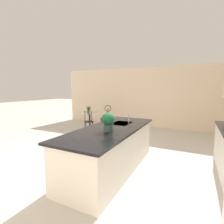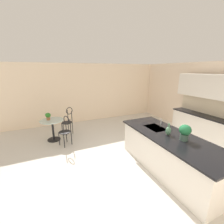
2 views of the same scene
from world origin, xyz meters
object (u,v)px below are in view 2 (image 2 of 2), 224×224
Objects in this scene: bistro_table at (53,128)px; potted_plant_on_table at (48,116)px; chair_by_island at (66,129)px; vase_on_counter at (168,131)px; potted_plant_counter_near at (185,131)px; chair_near_window at (68,119)px.

bistro_table is 3.19× the size of potted_plant_on_table.
vase_on_counter reaches higher than chair_by_island.
potted_plant_counter_near reaches higher than potted_plant_on_table.
chair_by_island is (0.60, 0.36, 0.13)m from bistro_table.
potted_plant_on_table is at bearing -146.10° from chair_by_island.
bistro_table is at bearing -141.20° from potted_plant_counter_near.
potted_plant_counter_near is (3.30, 2.68, 0.24)m from potted_plant_on_table.
potted_plant_counter_near is 1.24× the size of vase_on_counter.
chair_by_island is 3.62× the size of vase_on_counter.
chair_by_island is 3.46m from potted_plant_counter_near.
vase_on_counter is at bearing -160.69° from potted_plant_counter_near.
potted_plant_counter_near is at bearing 29.11° from chair_near_window.
potted_plant_counter_near reaches higher than chair_near_window.
potted_plant_counter_near reaches higher than chair_by_island.
potted_plant_on_table is 0.70× the size of potted_plant_counter_near.
potted_plant_counter_near is at bearing 39.14° from potted_plant_on_table.
potted_plant_counter_near reaches higher than bistro_table.
bistro_table is at bearing 49.14° from potted_plant_on_table.
vase_on_counter is (2.86, 2.45, 0.58)m from bistro_table.
chair_near_window is 3.77m from vase_on_counter.
potted_plant_on_table is at bearing -139.01° from vase_on_counter.
bistro_table is 3.81m from vase_on_counter.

